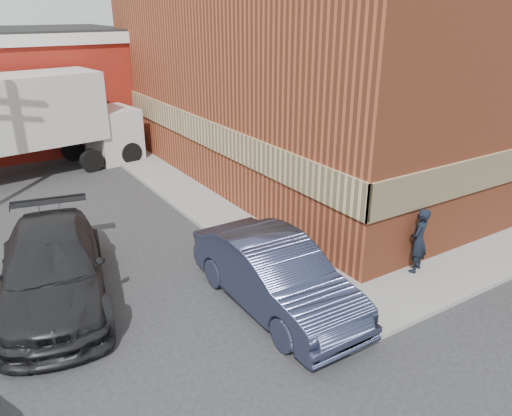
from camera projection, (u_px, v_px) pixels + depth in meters
ground at (315, 306)px, 11.85m from camera, size 90.00×90.00×0.00m
brick_building at (343, 54)px, 21.34m from camera, size 14.25×18.25×9.36m
sidewalk_west at (180, 189)px, 19.16m from camera, size 1.80×18.00×0.12m
man at (419, 240)px, 12.86m from camera, size 0.75×0.64×1.75m
sedan at (275, 275)px, 11.53m from camera, size 1.78×5.10×1.68m
suv_b at (53, 269)px, 11.78m from camera, size 3.49×6.18×1.69m
box_truck at (39, 117)px, 20.37m from camera, size 8.60×3.58×4.12m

